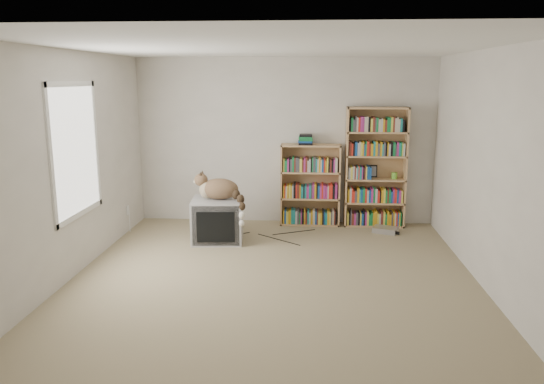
# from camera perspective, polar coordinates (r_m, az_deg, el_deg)

# --- Properties ---
(floor) EXTENTS (4.50, 5.00, 0.01)m
(floor) POSITION_cam_1_polar(r_m,az_deg,el_deg) (5.96, 0.12, -9.43)
(floor) COLOR gray
(floor) RESTS_ON ground
(wall_back) EXTENTS (4.50, 0.02, 2.50)m
(wall_back) POSITION_cam_1_polar(r_m,az_deg,el_deg) (8.09, 1.38, 5.46)
(wall_back) COLOR silver
(wall_back) RESTS_ON floor
(wall_front) EXTENTS (4.50, 0.02, 2.50)m
(wall_front) POSITION_cam_1_polar(r_m,az_deg,el_deg) (3.19, -3.04, -5.00)
(wall_front) COLOR silver
(wall_front) RESTS_ON floor
(wall_left) EXTENTS (0.02, 5.00, 2.50)m
(wall_left) POSITION_cam_1_polar(r_m,az_deg,el_deg) (6.20, -21.13, 2.59)
(wall_left) COLOR silver
(wall_left) RESTS_ON floor
(wall_right) EXTENTS (0.02, 5.00, 2.50)m
(wall_right) POSITION_cam_1_polar(r_m,az_deg,el_deg) (5.91, 22.48, 2.05)
(wall_right) COLOR silver
(wall_right) RESTS_ON floor
(ceiling) EXTENTS (4.50, 5.00, 0.02)m
(ceiling) POSITION_cam_1_polar(r_m,az_deg,el_deg) (5.55, 0.14, 15.34)
(ceiling) COLOR white
(ceiling) RESTS_ON wall_back
(window) EXTENTS (0.02, 1.22, 1.52)m
(window) POSITION_cam_1_polar(r_m,az_deg,el_deg) (6.35, -20.37, 4.23)
(window) COLOR white
(window) RESTS_ON wall_left
(crt_tv) EXTENTS (0.73, 0.67, 0.59)m
(crt_tv) POSITION_cam_1_polar(r_m,az_deg,el_deg) (7.29, -5.87, -3.02)
(crt_tv) COLOR #A7A7AA
(crt_tv) RESTS_ON floor
(cat) EXTENTS (0.76, 0.58, 0.62)m
(cat) POSITION_cam_1_polar(r_m,az_deg,el_deg) (7.15, -5.34, -0.03)
(cat) COLOR #392517
(cat) RESTS_ON crt_tv
(bookcase_tall) EXTENTS (0.89, 0.30, 1.78)m
(bookcase_tall) POSITION_cam_1_polar(r_m,az_deg,el_deg) (8.06, 11.04, 2.31)
(bookcase_tall) COLOR tan
(bookcase_tall) RESTS_ON floor
(bookcase_short) EXTENTS (0.89, 0.30, 1.23)m
(bookcase_short) POSITION_cam_1_polar(r_m,az_deg,el_deg) (8.05, 4.13, 0.40)
(bookcase_short) COLOR tan
(bookcase_short) RESTS_ON floor
(book_stack) EXTENTS (0.21, 0.28, 0.15)m
(book_stack) POSITION_cam_1_polar(r_m,az_deg,el_deg) (7.93, 3.55, 5.67)
(book_stack) COLOR red
(book_stack) RESTS_ON bookcase_short
(green_mug) EXTENTS (0.09, 0.09, 0.10)m
(green_mug) POSITION_cam_1_polar(r_m,az_deg,el_deg) (8.09, 13.02, 1.75)
(green_mug) COLOR #6BBE36
(green_mug) RESTS_ON bookcase_tall
(framed_print) EXTENTS (0.14, 0.05, 0.19)m
(framed_print) POSITION_cam_1_polar(r_m,az_deg,el_deg) (8.14, 10.75, 2.23)
(framed_print) COLOR black
(framed_print) RESTS_ON bookcase_tall
(dvd_player) EXTENTS (0.40, 0.35, 0.08)m
(dvd_player) POSITION_cam_1_polar(r_m,az_deg,el_deg) (7.88, 12.08, -4.00)
(dvd_player) COLOR #ABAAAF
(dvd_player) RESTS_ON floor
(wall_outlet) EXTENTS (0.01, 0.08, 0.13)m
(wall_outlet) POSITION_cam_1_polar(r_m,az_deg,el_deg) (7.95, -15.26, -1.90)
(wall_outlet) COLOR silver
(wall_outlet) RESTS_ON wall_left
(floor_cables) EXTENTS (1.20, 0.70, 0.01)m
(floor_cables) POSITION_cam_1_polar(r_m,az_deg,el_deg) (7.61, -1.86, -4.58)
(floor_cables) COLOR black
(floor_cables) RESTS_ON floor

